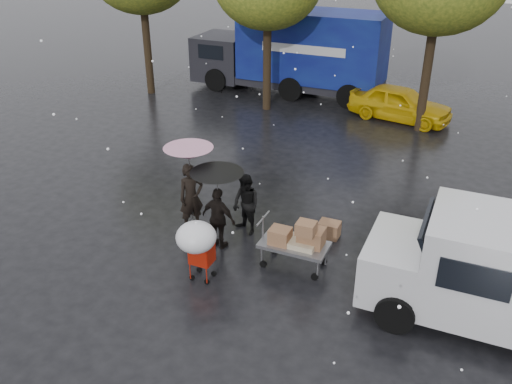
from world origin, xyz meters
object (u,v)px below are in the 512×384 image
at_px(person_pink, 191,197).
at_px(yellow_taxi, 400,103).
at_px(vendor_cart, 298,239).
at_px(person_black, 219,218).
at_px(white_van, 510,275).
at_px(blue_truck, 294,52).
at_px(shopping_cart, 197,240).

height_order(person_pink, yellow_taxi, person_pink).
height_order(vendor_cart, yellow_taxi, yellow_taxi).
height_order(person_black, yellow_taxi, person_black).
relative_size(white_van, blue_truck, 0.59).
height_order(vendor_cart, white_van, white_van).
xyz_separation_m(person_pink, white_van, (7.14, -0.79, 0.30)).
distance_m(shopping_cart, blue_truck, 14.12).
relative_size(person_pink, blue_truck, 0.21).
distance_m(white_van, blue_truck, 15.48).
bearing_deg(shopping_cart, white_van, 10.79).
xyz_separation_m(person_black, vendor_cart, (1.96, -0.04, -0.04)).
bearing_deg(person_black, person_pink, -17.94).
distance_m(person_pink, vendor_cart, 3.01).
distance_m(person_black, blue_truck, 12.72).
bearing_deg(person_black, white_van, -173.94).
bearing_deg(white_van, person_black, 177.34).
bearing_deg(shopping_cart, vendor_cart, 38.59).
bearing_deg(vendor_cart, white_van, -3.38).
bearing_deg(blue_truck, person_pink, -81.71).
height_order(blue_truck, yellow_taxi, blue_truck).
relative_size(person_black, blue_truck, 0.18).
bearing_deg(person_pink, vendor_cart, -63.00).
bearing_deg(vendor_cart, person_pink, 169.61).
relative_size(person_black, yellow_taxi, 0.40).
bearing_deg(person_black, shopping_cart, 108.33).
height_order(person_pink, blue_truck, blue_truck).
height_order(shopping_cart, white_van, white_van).
height_order(person_black, shopping_cart, person_black).
bearing_deg(shopping_cart, person_black, 99.61).
xyz_separation_m(person_pink, shopping_cart, (1.24, -1.91, 0.20)).
xyz_separation_m(shopping_cart, white_van, (5.90, 1.12, 0.10)).
xyz_separation_m(person_black, white_van, (6.14, -0.29, 0.39)).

